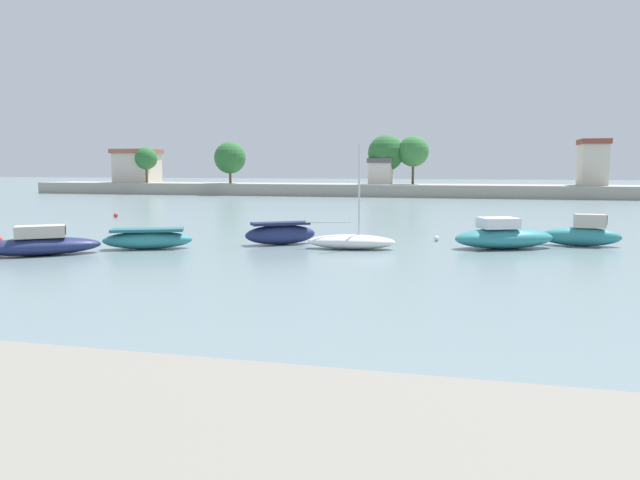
{
  "coord_description": "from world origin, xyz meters",
  "views": [
    {
      "loc": [
        18.94,
        -13.49,
        4.26
      ],
      "look_at": [
        11.39,
        16.59,
        0.53
      ],
      "focal_mm": 34.28,
      "sensor_mm": 36.0,
      "label": 1
    }
  ],
  "objects_px": {
    "moored_boat_2": "(40,244)",
    "moored_boat_3": "(148,239)",
    "mooring_buoy_0": "(116,215)",
    "mooring_buoy_2": "(437,238)",
    "mooring_buoy_4": "(31,238)",
    "moored_boat_6": "(504,237)",
    "moored_boat_7": "(582,234)",
    "moored_boat_4": "(280,234)",
    "moored_boat_5": "(351,241)"
  },
  "relations": [
    {
      "from": "mooring_buoy_2",
      "to": "moored_boat_3",
      "type": "bearing_deg",
      "value": -153.97
    },
    {
      "from": "moored_boat_3",
      "to": "mooring_buoy_0",
      "type": "height_order",
      "value": "moored_boat_3"
    },
    {
      "from": "moored_boat_6",
      "to": "mooring_buoy_0",
      "type": "distance_m",
      "value": 33.36
    },
    {
      "from": "moored_boat_6",
      "to": "mooring_buoy_0",
      "type": "height_order",
      "value": "moored_boat_6"
    },
    {
      "from": "moored_boat_4",
      "to": "moored_boat_7",
      "type": "xyz_separation_m",
      "value": [
        16.0,
        3.32,
        0.04
      ]
    },
    {
      "from": "moored_boat_2",
      "to": "moored_boat_6",
      "type": "xyz_separation_m",
      "value": [
        21.88,
        8.04,
        0.08
      ]
    },
    {
      "from": "moored_boat_2",
      "to": "moored_boat_7",
      "type": "height_order",
      "value": "moored_boat_7"
    },
    {
      "from": "moored_boat_4",
      "to": "mooring_buoy_2",
      "type": "height_order",
      "value": "moored_boat_4"
    },
    {
      "from": "moored_boat_2",
      "to": "mooring_buoy_2",
      "type": "xyz_separation_m",
      "value": [
        18.3,
        10.4,
        -0.39
      ]
    },
    {
      "from": "mooring_buoy_0",
      "to": "mooring_buoy_2",
      "type": "bearing_deg",
      "value": -20.5
    },
    {
      "from": "moored_boat_3",
      "to": "moored_boat_7",
      "type": "distance_m",
      "value": 23.17
    },
    {
      "from": "moored_boat_2",
      "to": "mooring_buoy_0",
      "type": "bearing_deg",
      "value": 77.42
    },
    {
      "from": "moored_boat_7",
      "to": "moored_boat_4",
      "type": "bearing_deg",
      "value": -166.65
    },
    {
      "from": "moored_boat_5",
      "to": "mooring_buoy_4",
      "type": "height_order",
      "value": "moored_boat_5"
    },
    {
      "from": "moored_boat_5",
      "to": "mooring_buoy_4",
      "type": "xyz_separation_m",
      "value": [
        -18.62,
        -1.16,
        -0.21
      ]
    },
    {
      "from": "moored_boat_3",
      "to": "moored_boat_5",
      "type": "height_order",
      "value": "moored_boat_5"
    },
    {
      "from": "moored_boat_2",
      "to": "mooring_buoy_4",
      "type": "height_order",
      "value": "moored_boat_2"
    },
    {
      "from": "moored_boat_2",
      "to": "mooring_buoy_2",
      "type": "distance_m",
      "value": 21.05
    },
    {
      "from": "moored_boat_3",
      "to": "moored_boat_6",
      "type": "relative_size",
      "value": 0.83
    },
    {
      "from": "moored_boat_3",
      "to": "mooring_buoy_2",
      "type": "xyz_separation_m",
      "value": [
        14.43,
        7.05,
        -0.35
      ]
    },
    {
      "from": "moored_boat_2",
      "to": "mooring_buoy_0",
      "type": "height_order",
      "value": "moored_boat_2"
    },
    {
      "from": "mooring_buoy_0",
      "to": "moored_boat_2",
      "type": "bearing_deg",
      "value": -66.38
    },
    {
      "from": "moored_boat_4",
      "to": "moored_boat_6",
      "type": "bearing_deg",
      "value": -26.65
    },
    {
      "from": "moored_boat_5",
      "to": "moored_boat_7",
      "type": "bearing_deg",
      "value": 13.0
    },
    {
      "from": "moored_boat_6",
      "to": "moored_boat_7",
      "type": "relative_size",
      "value": 1.37
    },
    {
      "from": "moored_boat_7",
      "to": "mooring_buoy_2",
      "type": "height_order",
      "value": "moored_boat_7"
    },
    {
      "from": "mooring_buoy_0",
      "to": "mooring_buoy_4",
      "type": "relative_size",
      "value": 0.92
    },
    {
      "from": "moored_boat_4",
      "to": "mooring_buoy_0",
      "type": "relative_size",
      "value": 10.98
    },
    {
      "from": "moored_boat_2",
      "to": "moored_boat_6",
      "type": "bearing_deg",
      "value": -16.04
    },
    {
      "from": "moored_boat_3",
      "to": "moored_boat_6",
      "type": "height_order",
      "value": "moored_boat_6"
    },
    {
      "from": "moored_boat_4",
      "to": "moored_boat_5",
      "type": "relative_size",
      "value": 0.74
    },
    {
      "from": "moored_boat_5",
      "to": "moored_boat_6",
      "type": "distance_m",
      "value": 8.0
    },
    {
      "from": "moored_boat_5",
      "to": "moored_boat_7",
      "type": "xyz_separation_m",
      "value": [
        11.84,
        4.21,
        0.23
      ]
    },
    {
      "from": "mooring_buoy_0",
      "to": "moored_boat_4",
      "type": "bearing_deg",
      "value": -35.99
    },
    {
      "from": "moored_boat_2",
      "to": "moored_boat_6",
      "type": "distance_m",
      "value": 23.31
    },
    {
      "from": "moored_boat_5",
      "to": "moored_boat_4",
      "type": "bearing_deg",
      "value": 161.23
    },
    {
      "from": "moored_boat_5",
      "to": "mooring_buoy_2",
      "type": "height_order",
      "value": "moored_boat_5"
    },
    {
      "from": "moored_boat_2",
      "to": "moored_boat_7",
      "type": "bearing_deg",
      "value": -14.99
    },
    {
      "from": "moored_boat_7",
      "to": "mooring_buoy_0",
      "type": "distance_m",
      "value": 36.59
    },
    {
      "from": "moored_boat_3",
      "to": "moored_boat_7",
      "type": "height_order",
      "value": "moored_boat_7"
    },
    {
      "from": "moored_boat_2",
      "to": "moored_boat_3",
      "type": "xyz_separation_m",
      "value": [
        3.87,
        3.35,
        -0.03
      ]
    },
    {
      "from": "moored_boat_4",
      "to": "moored_boat_5",
      "type": "distance_m",
      "value": 4.26
    },
    {
      "from": "moored_boat_7",
      "to": "mooring_buoy_2",
      "type": "relative_size",
      "value": 13.46
    },
    {
      "from": "moored_boat_7",
      "to": "mooring_buoy_4",
      "type": "xyz_separation_m",
      "value": [
        -30.47,
        -5.37,
        -0.44
      ]
    },
    {
      "from": "moored_boat_2",
      "to": "mooring_buoy_4",
      "type": "distance_m",
      "value": 6.49
    },
    {
      "from": "moored_boat_6",
      "to": "mooring_buoy_2",
      "type": "distance_m",
      "value": 4.32
    },
    {
      "from": "moored_boat_4",
      "to": "mooring_buoy_4",
      "type": "xyz_separation_m",
      "value": [
        -14.47,
        -2.06,
        -0.4
      ]
    },
    {
      "from": "moored_boat_5",
      "to": "moored_boat_6",
      "type": "relative_size",
      "value": 0.94
    },
    {
      "from": "moored_boat_4",
      "to": "mooring_buoy_2",
      "type": "xyz_separation_m",
      "value": [
        8.27,
        3.62,
        -0.44
      ]
    },
    {
      "from": "moored_boat_2",
      "to": "mooring_buoy_4",
      "type": "relative_size",
      "value": 14.0
    }
  ]
}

